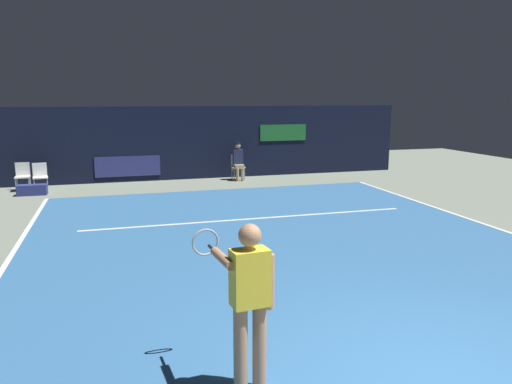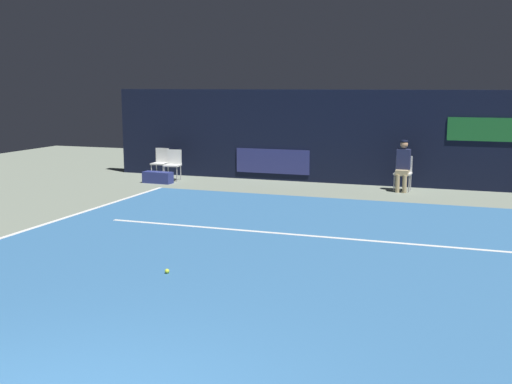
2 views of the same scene
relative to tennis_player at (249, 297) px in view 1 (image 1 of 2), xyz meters
The scene contains 12 objects.
ground_plane 5.07m from the tennis_player, 67.13° to the left, with size 30.41×30.41×0.00m, color gray.
court_surface 5.06m from the tennis_player, 67.13° to the left, with size 10.17×12.24×0.01m, color #336699.
line_sideline_left 8.39m from the tennis_player, 33.32° to the left, with size 0.10×12.24×0.01m, color white.
line_sideline_right 5.62m from the tennis_player, 124.13° to the left, with size 0.10×12.24×0.01m, color white.
line_service 7.06m from the tennis_player, 73.97° to the left, with size 7.93×0.10×0.01m, color white.
back_wall 13.37m from the tennis_player, 81.70° to the left, with size 15.18×0.33×2.60m.
tennis_player is the anchor object (origin of this frame).
line_judge_on_chair 12.75m from the tennis_player, 76.17° to the left, with size 0.45×0.53×1.32m.
courtside_chair_near 12.98m from the tennis_player, 107.79° to the left, with size 0.46×0.43×0.88m.
courtside_chair_far 12.58m from the tennis_player, 105.79° to the left, with size 0.49×0.47×0.88m.
tennis_ball 3.96m from the tennis_player, 79.45° to the left, with size 0.07×0.07×0.07m, color #CCE033.
equipment_bag 12.04m from the tennis_player, 107.39° to the left, with size 0.84×0.32×0.32m, color navy.
Camera 1 is at (-3.11, -3.74, 2.89)m, focal length 34.30 mm.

